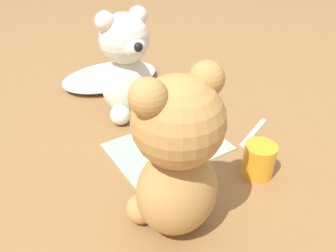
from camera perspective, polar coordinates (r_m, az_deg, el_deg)
name	(u,v)px	position (r m, az deg, el deg)	size (l,w,h in m)	color
ground_plane	(168,147)	(0.72, 0.00, -3.72)	(4.00, 4.00, 0.00)	olive
knitted_placemat	(168,146)	(0.72, 0.00, -3.52)	(0.25, 0.18, 0.01)	#8EBC99
tulle_cloth	(111,76)	(1.02, -9.96, 8.56)	(0.29, 0.20, 0.04)	white
teddy_bear_cream	(126,68)	(0.80, -7.29, 10.05)	(0.13, 0.13, 0.26)	silver
teddy_bear_tan	(176,157)	(0.48, 1.40, -5.39)	(0.14, 0.15, 0.28)	#B78447
cupcake_near_cream_bear	(191,120)	(0.76, 4.06, 0.98)	(0.05, 0.05, 0.07)	#993333
saucer_plate	(167,152)	(0.70, -0.11, -4.49)	(0.10, 0.10, 0.01)	silver
cupcake_near_tan_bear	(167,142)	(0.68, -0.11, -2.73)	(0.06, 0.06, 0.07)	#993333
juice_glass	(259,160)	(0.66, 15.52, -5.72)	(0.06, 0.06, 0.07)	orange
teaspoon	(254,132)	(0.80, 14.72, -0.96)	(0.14, 0.01, 0.01)	silver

